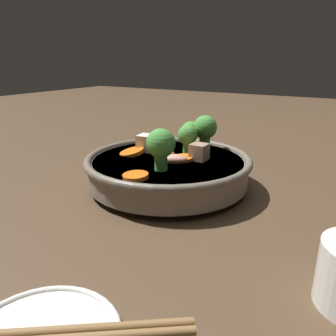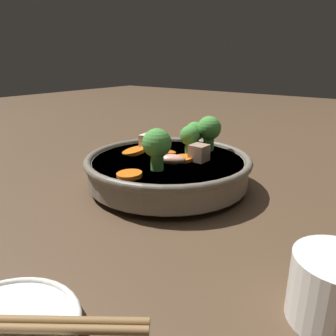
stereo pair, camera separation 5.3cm
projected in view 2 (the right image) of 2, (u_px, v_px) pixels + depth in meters
The scene contains 3 objects.
ground_plane at pixel (168, 187), 0.54m from camera, with size 3.00×3.00×0.00m, color #4C3826.
stirfry_bowl at pixel (169, 166), 0.53m from camera, with size 0.27×0.27×0.11m.
tea_cup at pixel (336, 289), 0.26m from camera, with size 0.07×0.07×0.06m.
Camera 2 is at (-0.30, 0.40, 0.20)m, focal length 35.00 mm.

